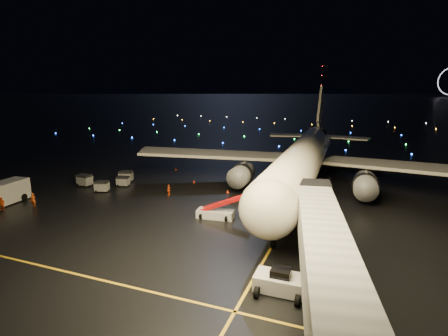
# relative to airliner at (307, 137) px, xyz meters

# --- Properties ---
(ground) EXTENTS (2000.00, 2000.00, 0.00)m
(ground) POSITION_rel_airliner_xyz_m (-11.63, 274.69, -7.96)
(ground) COLOR black
(ground) RESTS_ON ground
(lane_centre) EXTENTS (0.25, 80.00, 0.02)m
(lane_centre) POSITION_rel_airliner_xyz_m (0.37, -10.31, -7.95)
(lane_centre) COLOR gold
(lane_centre) RESTS_ON ground
(lane_cross) EXTENTS (60.00, 0.25, 0.02)m
(lane_cross) POSITION_rel_airliner_xyz_m (-16.63, -35.31, -7.95)
(lane_cross) COLOR gold
(lane_cross) RESTS_ON ground
(airliner) EXTENTS (57.39, 54.64, 15.91)m
(airliner) POSITION_rel_airliner_xyz_m (0.00, 0.00, 0.00)
(airliner) COLOR silver
(airliner) RESTS_ON ground
(pushback_tug) EXTENTS (4.03, 2.15, 1.91)m
(pushback_tug) POSITION_rel_airliner_xyz_m (2.82, -31.59, -7.00)
(pushback_tug) COLOR silver
(pushback_tug) RESTS_ON ground
(belt_loader) EXTENTS (6.71, 2.52, 3.17)m
(belt_loader) POSITION_rel_airliner_xyz_m (-7.95, -18.76, -6.37)
(belt_loader) COLOR silver
(belt_loader) RESTS_ON ground
(service_truck) EXTENTS (3.13, 8.48, 3.07)m
(service_truck) POSITION_rel_airliner_xyz_m (-36.85, -24.27, -6.42)
(service_truck) COLOR silver
(service_truck) RESTS_ON ground
(crew_a) EXTENTS (0.78, 0.63, 1.84)m
(crew_a) POSITION_rel_airliner_xyz_m (-32.30, -23.60, -7.04)
(crew_a) COLOR #FF5818
(crew_a) RESTS_ON ground
(crew_b) EXTENTS (0.98, 0.83, 1.78)m
(crew_b) POSITION_rel_airliner_xyz_m (-34.82, -26.18, -7.07)
(crew_b) COLOR #FF5818
(crew_b) RESTS_ON ground
(crew_c) EXTENTS (0.51, 1.00, 1.63)m
(crew_c) POSITION_rel_airliner_xyz_m (-17.81, -12.83, -7.14)
(crew_c) COLOR #FF5818
(crew_c) RESTS_ON ground
(safety_cone_0) EXTENTS (0.56, 0.56, 0.48)m
(safety_cone_0) POSITION_rel_airliner_xyz_m (-10.18, -8.49, -7.72)
(safety_cone_0) COLOR #EC3A0E
(safety_cone_0) RESTS_ON ground
(safety_cone_1) EXTENTS (0.53, 0.53, 0.46)m
(safety_cone_1) POSITION_rel_airliner_xyz_m (-6.30, -5.08, -7.73)
(safety_cone_1) COLOR #EC3A0E
(safety_cone_1) RESTS_ON ground
(safety_cone_2) EXTENTS (0.52, 0.52, 0.46)m
(safety_cone_2) POSITION_rel_airliner_xyz_m (-17.46, -5.11, -7.73)
(safety_cone_2) COLOR #EC3A0E
(safety_cone_2) RESTS_ON ground
(safety_cone_3) EXTENTS (0.57, 0.57, 0.52)m
(safety_cone_3) POSITION_rel_airliner_xyz_m (-24.95, 2.32, -7.70)
(safety_cone_3) COLOR #EC3A0E
(safety_cone_3) RESTS_ON ground
(radio_mast) EXTENTS (1.80, 1.80, 64.00)m
(radio_mast) POSITION_rel_airliner_xyz_m (-71.63, 714.69, 24.04)
(radio_mast) COLOR black
(radio_mast) RESTS_ON ground
(taxiway_lights) EXTENTS (164.00, 92.00, 0.36)m
(taxiway_lights) POSITION_rel_airliner_xyz_m (-11.63, 80.69, -7.78)
(taxiway_lights) COLOR black
(taxiway_lights) RESTS_ON ground
(baggage_cart_0) EXTENTS (2.06, 1.63, 1.57)m
(baggage_cart_0) POSITION_rel_airliner_xyz_m (-27.34, -10.94, -7.17)
(baggage_cart_0) COLOR gray
(baggage_cart_0) RESTS_ON ground
(baggage_cart_1) EXTENTS (2.47, 2.04, 1.82)m
(baggage_cart_1) POSITION_rel_airliner_xyz_m (-28.62, -8.43, -7.05)
(baggage_cart_1) COLOR gray
(baggage_cart_1) RESTS_ON ground
(baggage_cart_2) EXTENTS (2.27, 1.90, 1.65)m
(baggage_cart_2) POSITION_rel_airliner_xyz_m (-28.37, -14.75, -7.13)
(baggage_cart_2) COLOR gray
(baggage_cart_2) RESTS_ON ground
(baggage_cart_3) EXTENTS (2.25, 1.63, 1.85)m
(baggage_cart_3) POSITION_rel_airliner_xyz_m (-33.21, -13.08, -7.03)
(baggage_cart_3) COLOR gray
(baggage_cart_3) RESTS_ON ground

